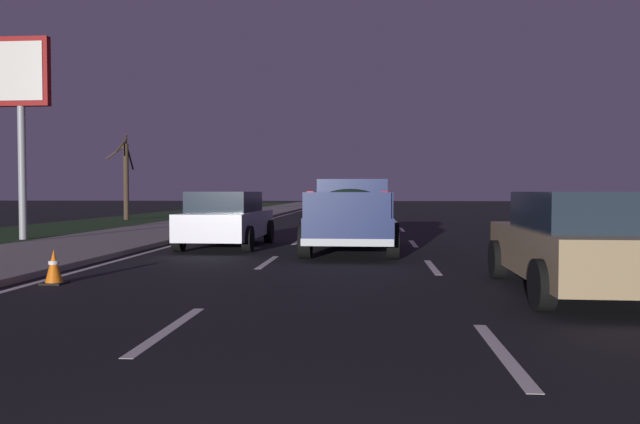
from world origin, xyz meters
TOP-DOWN VIEW (x-y plane):
  - ground at (27.00, 0.00)m, footprint 144.00×144.00m
  - sidewalk_shoulder at (27.00, 7.45)m, footprint 108.00×4.00m
  - grass_verge at (27.00, 12.45)m, footprint 108.00×6.00m
  - lane_markings at (30.51, 3.09)m, footprint 108.13×7.04m
  - pickup_truck at (14.01, 0.00)m, footprint 5.43×2.30m
  - sedan_white at (14.88, 3.50)m, footprint 4.42×2.05m
  - sedan_tan at (7.67, -3.62)m, footprint 4.43×2.06m
  - gas_price_sign at (16.94, 10.68)m, footprint 0.27×1.90m
  - bare_tree_far at (30.62, 12.92)m, footprint 2.09×1.24m
  - traffic_cone_near at (7.96, 4.78)m, footprint 0.36×0.36m

SIDE VIEW (x-z plane):
  - ground at x=27.00m, z-range 0.00..0.00m
  - grass_verge at x=27.00m, z-range 0.00..0.01m
  - lane_markings at x=30.51m, z-range 0.00..0.01m
  - sidewalk_shoulder at x=27.00m, z-range 0.00..0.12m
  - traffic_cone_near at x=7.96m, z-range -0.01..0.57m
  - sedan_white at x=14.88m, z-range 0.01..1.55m
  - sedan_tan at x=7.67m, z-range 0.01..1.55m
  - pickup_truck at x=14.01m, z-range 0.05..1.92m
  - bare_tree_far at x=30.62m, z-range -0.02..4.71m
  - gas_price_sign at x=16.94m, z-range 1.60..8.08m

